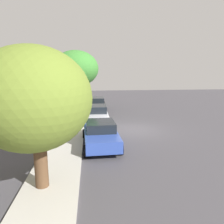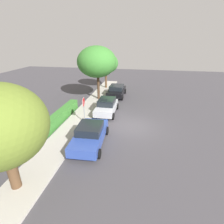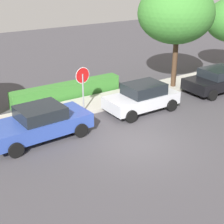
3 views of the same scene
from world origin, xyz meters
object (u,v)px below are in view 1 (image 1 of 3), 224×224
object	(u,v)px
street_tree_near_corner	(33,99)
street_tree_far	(77,76)
parked_car_silver	(97,114)
street_tree_mid_block	(76,69)
parked_car_blue	(101,134)
parked_car_black	(96,104)
stop_sign	(79,109)

from	to	relation	value
street_tree_near_corner	street_tree_far	xyz separation A→B (m)	(19.41, -0.47, 0.22)
parked_car_silver	street_tree_mid_block	distance (m)	5.69
parked_car_silver	parked_car_blue	world-z (taller)	parked_car_silver
parked_car_blue	street_tree_far	size ratio (longest dim) A/B	0.87
parked_car_black	street_tree_far	size ratio (longest dim) A/B	0.82
stop_sign	parked_car_blue	distance (m)	3.39
parked_car_silver	parked_car_black	xyz separation A→B (m)	(5.73, -0.09, -0.02)
parked_car_silver	parked_car_blue	bearing A→B (deg)	-179.89
parked_car_blue	stop_sign	bearing A→B (deg)	25.39
parked_car_black	parked_car_blue	bearing A→B (deg)	179.60
street_tree_far	parked_car_silver	bearing A→B (deg)	-167.09
parked_car_blue	street_tree_mid_block	distance (m)	10.36
parked_car_blue	parked_car_black	xyz separation A→B (m)	(11.38, -0.08, -0.01)
stop_sign	street_tree_near_corner	size ratio (longest dim) A/B	0.46
parked_car_black	street_tree_far	bearing A→B (deg)	31.90
parked_car_silver	parked_car_blue	xyz separation A→B (m)	(-5.65, -0.01, -0.01)
parked_car_silver	street_tree_mid_block	xyz separation A→B (m)	(3.81, 1.91, 3.77)
street_tree_far	parked_car_black	bearing A→B (deg)	-148.10
parked_car_silver	street_tree_far	xyz separation A→B (m)	(9.29, 2.13, 2.93)
stop_sign	parked_car_silver	size ratio (longest dim) A/B	0.63
street_tree_mid_block	parked_car_black	bearing A→B (deg)	-46.16
street_tree_mid_block	parked_car_blue	bearing A→B (deg)	-168.51
parked_car_silver	street_tree_near_corner	size ratio (longest dim) A/B	0.72
parked_car_black	street_tree_mid_block	size ratio (longest dim) A/B	0.68
parked_car_silver	street_tree_near_corner	bearing A→B (deg)	165.59
parked_car_silver	parked_car_black	distance (m)	5.73
parked_car_black	street_tree_mid_block	world-z (taller)	street_tree_mid_block
parked_car_blue	street_tree_far	bearing A→B (deg)	8.15
stop_sign	parked_car_blue	bearing A→B (deg)	-154.61
parked_car_silver	street_tree_far	world-z (taller)	street_tree_far
street_tree_near_corner	street_tree_mid_block	distance (m)	13.98
stop_sign	parked_car_silver	distance (m)	3.19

